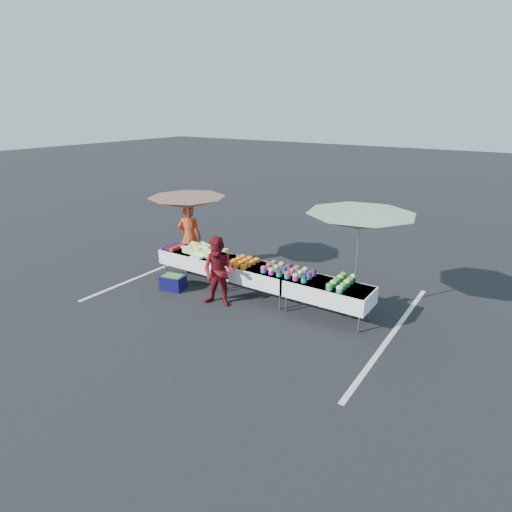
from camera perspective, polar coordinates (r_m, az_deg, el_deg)
The scene contains 17 objects.
ground at distance 10.07m, azimuth -0.00°, elevation -5.37°, with size 80.00×80.00×0.00m, color black.
stripe_left at distance 12.01m, azimuth -12.80°, elevation -1.66°, with size 0.10×5.00×0.00m, color silver.
stripe_right at distance 8.89m, azimuth 17.67°, elevation -9.93°, with size 0.10×5.00×0.00m, color silver.
table_left at distance 10.88m, azimuth -7.90°, elevation -0.31°, with size 1.86×0.81×0.75m.
table_center at distance 9.84m, azimuth -0.00°, elevation -2.29°, with size 1.86×0.81×0.75m.
table_right at distance 9.04m, azimuth 9.55°, elevation -4.61°, with size 1.86×0.81×0.75m.
berry_punnets at distance 11.24m, azimuth -10.87°, elevation 1.28°, with size 0.40×0.54×0.08m.
corn_pile at distance 10.67m, azimuth -6.84°, elevation 0.79°, with size 1.16×0.57×0.26m.
plastic_bags at distance 10.42m, azimuth -7.80°, elevation -0.10°, with size 0.30×0.25×0.05m, color white.
carrot_bowls at distance 9.94m, azimuth -1.71°, elevation -0.73°, with size 0.55×0.69×0.11m.
potato_cups at distance 9.34m, azimuth 4.34°, elevation -1.95°, with size 1.14×0.58×0.16m.
bean_baskets at distance 8.92m, azimuth 11.37°, elevation -3.38°, with size 0.36×0.86×0.15m.
vendor at distance 11.63m, azimuth -8.83°, elevation 2.50°, with size 0.64×0.42×1.77m, color #BE3815.
customer at distance 9.39m, azimuth -4.98°, elevation -2.13°, with size 0.77×0.60×1.58m, color maroon.
umbrella_left at distance 11.20m, azimuth -9.14°, elevation 6.94°, with size 2.05×2.05×2.04m.
umbrella_right at distance 8.77m, azimuth 13.70°, elevation 4.39°, with size 2.58×2.58×2.24m.
storage_bin at distance 10.57m, azimuth -10.99°, elevation -3.42°, with size 0.62×0.50×0.36m.
Camera 1 is at (5.09, -7.59, 4.23)m, focal length 30.00 mm.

